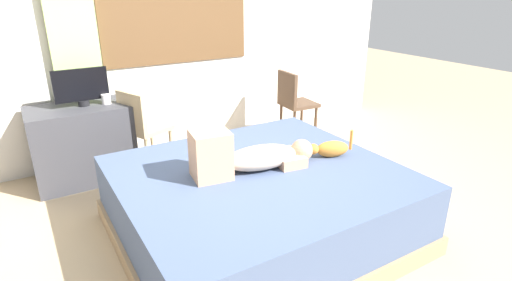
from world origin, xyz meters
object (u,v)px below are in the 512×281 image
cat (330,149)px  person_lying (249,156)px  cup (106,99)px  tv_monitor (81,87)px  chair_by_desk (142,126)px  desk (83,144)px  bed (258,203)px  chair_spare (294,101)px

cat → person_lying: bearing=170.0°
cup → cat: bearing=-52.8°
cat → tv_monitor: size_ratio=0.71×
cat → chair_by_desk: chair_by_desk is taller
cat → desk: size_ratio=0.38×
cat → tv_monitor: bearing=130.4°
cat → desk: 2.37m
bed → cat: bearing=-6.7°
person_lying → cat: size_ratio=2.76×
person_lying → chair_by_desk: bearing=103.9°
bed → desk: size_ratio=2.24×
person_lying → chair_spare: size_ratio=1.10×
cat → tv_monitor: (-1.50, 1.76, 0.32)m
person_lying → chair_by_desk: 1.52m
chair_by_desk → chair_spare: same height
cup → tv_monitor: bearing=168.3°
tv_monitor → chair_by_desk: (0.47, -0.18, -0.41)m
bed → person_lying: (-0.06, 0.05, 0.38)m
tv_monitor → chair_spare: 2.33m
desk → cup: 0.49m
chair_by_desk → tv_monitor: bearing=159.3°
person_lying → tv_monitor: (-0.83, 1.64, 0.27)m
person_lying → desk: bearing=118.6°
person_lying → cup: bearing=111.6°
person_lying → desk: size_ratio=1.05×
cat → chair_by_desk: bearing=123.1°
cat → cup: bearing=127.2°
bed → tv_monitor: tv_monitor is taller
desk → chair_by_desk: chair_by_desk is taller
bed → person_lying: bearing=140.2°
cat → chair_spare: 1.73m
chair_by_desk → cup: bearing=153.4°
bed → person_lying: size_ratio=2.13×
bed → cup: 1.86m
person_lying → tv_monitor: bearing=116.8°
desk → cat: bearing=-48.3°
desk → chair_by_desk: (0.53, -0.18, 0.14)m
cup → person_lying: bearing=-68.4°
chair_by_desk → desk: bearing=161.7°
cup → chair_spare: bearing=-4.9°
bed → desk: bearing=119.4°
bed → chair_by_desk: 1.59m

